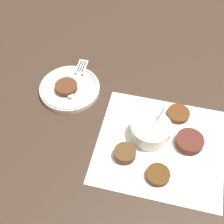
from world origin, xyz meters
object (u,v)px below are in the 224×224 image
fritter_on_plate (66,87)px  fork (79,74)px  sauce_bowl (150,131)px  serving_plate (70,88)px

fritter_on_plate → fork: (-0.03, -0.06, -0.00)m
sauce_bowl → fork: (0.22, -0.19, -0.00)m
serving_plate → fritter_on_plate: 0.02m
fork → fritter_on_plate: bearing=64.3°
fork → serving_plate: bearing=66.4°
fritter_on_plate → fork: fritter_on_plate is taller
serving_plate → fritter_on_plate: (0.01, 0.01, 0.02)m
sauce_bowl → serving_plate: (0.24, -0.14, -0.01)m
sauce_bowl → fritter_on_plate: 0.28m
serving_plate → fork: size_ratio=1.13×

